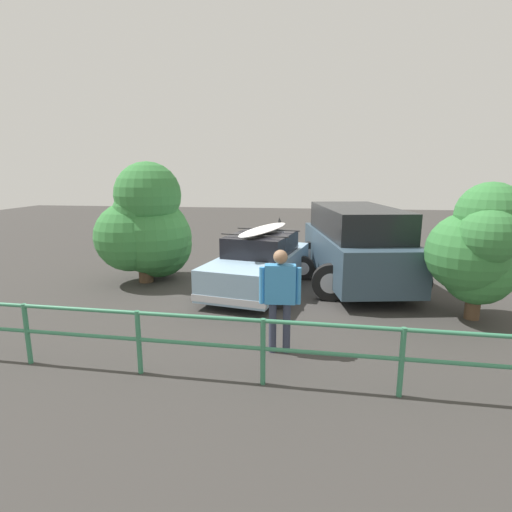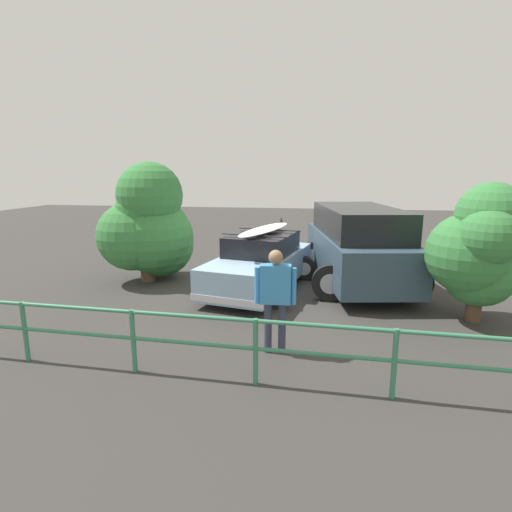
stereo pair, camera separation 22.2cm
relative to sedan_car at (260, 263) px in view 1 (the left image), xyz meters
The scene contains 7 objects.
ground_plane 0.67m from the sedan_car, 123.08° to the right, with size 44.00×44.00×0.02m, color #383533.
sedan_car is the anchor object (origin of this frame).
suv_car 2.52m from the sedan_car, 159.36° to the right, with size 3.13×5.05×1.96m.
person_bystander 3.56m from the sedan_car, 102.20° to the left, with size 0.64×0.22×1.66m.
railing_fence 4.52m from the sedan_car, 97.67° to the left, with size 10.66×0.46×0.93m.
bush_near_left 3.03m from the sedan_car, ahead, with size 2.31×2.27×3.07m.
bush_near_right 4.64m from the sedan_car, 159.11° to the left, with size 1.71×1.75×2.65m.
Camera 1 is at (-1.10, 9.49, 2.82)m, focal length 28.00 mm.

